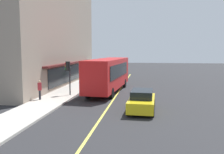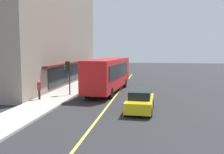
# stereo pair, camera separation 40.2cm
# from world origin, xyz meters

# --- Properties ---
(ground) EXTENTS (120.00, 120.00, 0.00)m
(ground) POSITION_xyz_m (0.00, 0.00, 0.00)
(ground) COLOR #28282B
(sidewalk) EXTENTS (80.00, 3.02, 0.15)m
(sidewalk) POSITION_xyz_m (0.00, 5.25, 0.07)
(sidewalk) COLOR #B2ADA3
(sidewalk) RESTS_ON ground
(lane_centre_stripe) EXTENTS (36.00, 0.16, 0.01)m
(lane_centre_stripe) POSITION_xyz_m (0.00, 0.00, 0.00)
(lane_centre_stripe) COLOR #D8D14C
(lane_centre_stripe) RESTS_ON ground
(storefront_building) EXTENTS (24.94, 10.51, 15.56)m
(storefront_building) POSITION_xyz_m (3.05, 11.71, 7.78)
(storefront_building) COLOR gray
(storefront_building) RESTS_ON ground
(bus) EXTENTS (11.29, 3.37, 3.50)m
(bus) POSITION_xyz_m (-1.91, 1.07, 1.99)
(bus) COLOR red
(bus) RESTS_ON ground
(traffic_light) EXTENTS (0.30, 0.52, 3.20)m
(traffic_light) POSITION_xyz_m (-4.94, 4.48, 2.53)
(traffic_light) COLOR #2D2D33
(traffic_light) RESTS_ON sidewalk
(car_yellow) EXTENTS (4.38, 2.02, 1.52)m
(car_yellow) POSITION_xyz_m (-9.73, -2.60, 0.74)
(car_yellow) COLOR yellow
(car_yellow) RESTS_ON ground
(pedestrian_mid_block) EXTENTS (0.34, 0.34, 1.68)m
(pedestrian_mid_block) POSITION_xyz_m (4.56, 5.27, 1.16)
(pedestrian_mid_block) COLOR black
(pedestrian_mid_block) RESTS_ON sidewalk
(pedestrian_by_curb) EXTENTS (0.34, 0.34, 1.69)m
(pedestrian_by_curb) POSITION_xyz_m (-7.54, 6.20, 1.17)
(pedestrian_by_curb) COLOR black
(pedestrian_by_curb) RESTS_ON sidewalk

